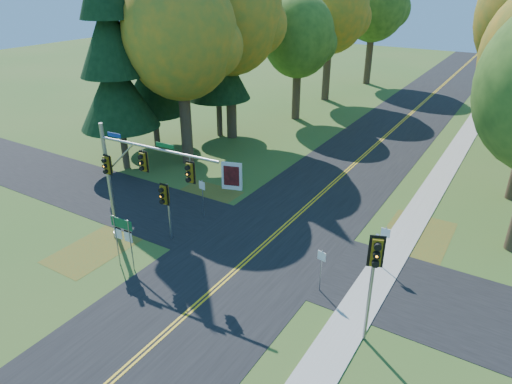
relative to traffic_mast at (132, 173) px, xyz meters
The scene contains 25 objects.
ground 7.25m from the traffic_mast, 14.11° to the left, with size 160.00×160.00×0.00m, color #335B20.
road_main 7.24m from the traffic_mast, 14.11° to the left, with size 8.00×160.00×0.02m, color black.
road_cross 7.89m from the traffic_mast, 31.01° to the left, with size 60.00×6.00×0.02m, color black.
centerline_left 7.16m from the traffic_mast, 14.35° to the left, with size 0.10×160.00×0.01m, color gold.
centerline_right 7.31m from the traffic_mast, 13.87° to the left, with size 0.10×160.00×0.01m, color gold.
sidewalk_east 12.71m from the traffic_mast, ahead, with size 1.60×160.00×0.06m, color #9E998E.
leaf_patch_w_near 6.92m from the traffic_mast, 98.19° to the left, with size 4.00×6.00×0.00m, color brown.
leaf_patch_e 15.16m from the traffic_mast, 30.72° to the left, with size 3.50×8.00×0.00m, color brown.
leaf_patch_w_far 4.84m from the traffic_mast, 138.75° to the right, with size 3.00×5.00×0.00m, color brown.
tree_w_a 13.19m from the traffic_mast, 116.57° to the left, with size 8.00×8.00×14.15m.
tree_w_b 19.70m from the traffic_mast, 108.71° to the left, with size 8.60×8.60×15.38m.
tree_w_c 26.45m from the traffic_mast, 98.39° to the left, with size 6.80×6.80×11.91m.
tree_w_d 35.34m from the traffic_mast, 97.26° to the left, with size 8.20×8.20×14.56m.
tree_w_e 46.01m from the traffic_mast, 94.03° to the left, with size 8.40×8.40×14.97m.
pine_a 12.53m from the traffic_mast, 139.74° to the left, with size 5.60×5.60×19.48m.
pine_b 16.61m from the traffic_mast, 129.58° to the left, with size 5.60×5.60×17.31m.
pine_c 19.67m from the traffic_mast, 112.67° to the left, with size 5.60×5.60×20.56m.
traffic_mast is the anchor object (origin of this frame).
east_signal_pole 12.85m from the traffic_mast, ahead, with size 0.55×0.66×4.99m.
ped_signal_pole 2.26m from the traffic_mast, 50.22° to the left, with size 0.54×0.62×3.42m.
route_sign_cluster 3.07m from the traffic_mast, 64.24° to the right, with size 1.32×0.12×2.82m.
info_kiosk 9.04m from the traffic_mast, 88.51° to the left, with size 1.39×0.62×1.94m.
reg_sign_e_north 12.96m from the traffic_mast, 21.90° to the left, with size 0.45×0.07×2.33m.
reg_sign_e_south 10.38m from the traffic_mast, ahead, with size 0.42×0.12×2.21m.
reg_sign_w 5.10m from the traffic_mast, 77.42° to the left, with size 0.46×0.10×2.42m.
Camera 1 is at (10.69, -16.14, 13.29)m, focal length 32.00 mm.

